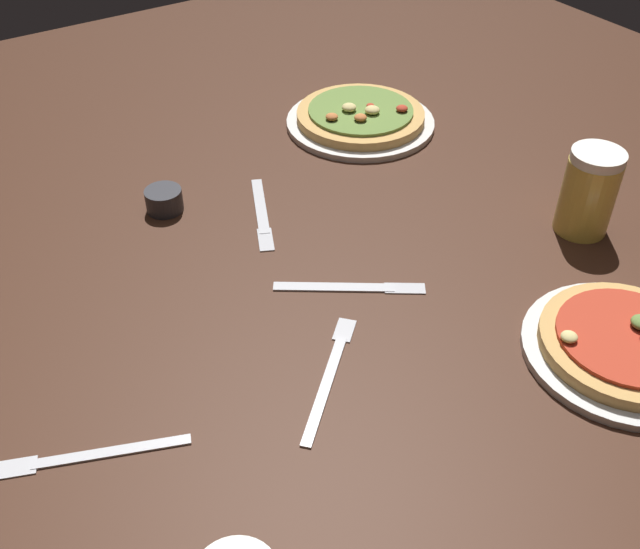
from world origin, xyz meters
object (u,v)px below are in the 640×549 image
(pizza_plate_near, at_px, (625,345))
(knife_spare, at_px, (262,213))
(pizza_plate_far, at_px, (360,118))
(ramekin_sauce, at_px, (164,200))
(fork_spare, at_px, (90,455))
(knife_right, at_px, (350,287))
(beer_mug_amber, at_px, (588,191))
(fork_left, at_px, (330,373))

(pizza_plate_near, relative_size, knife_spare, 1.36)
(pizza_plate_far, height_order, ramekin_sauce, pizza_plate_far)
(pizza_plate_far, height_order, fork_spare, pizza_plate_far)
(knife_right, distance_m, fork_spare, 0.43)
(ramekin_sauce, height_order, fork_spare, ramekin_sauce)
(ramekin_sauce, height_order, knife_right, ramekin_sauce)
(pizza_plate_near, height_order, beer_mug_amber, beer_mug_amber)
(beer_mug_amber, relative_size, fork_spare, 0.67)
(pizza_plate_near, distance_m, ramekin_sauce, 0.75)
(knife_right, relative_size, fork_spare, 0.93)
(pizza_plate_far, bearing_deg, knife_spare, -153.25)
(pizza_plate_far, relative_size, beer_mug_amber, 2.07)
(fork_left, height_order, knife_right, same)
(pizza_plate_near, distance_m, knife_spare, 0.60)
(pizza_plate_far, distance_m, fork_left, 0.68)
(pizza_plate_far, relative_size, ramekin_sauce, 4.73)
(pizza_plate_near, bearing_deg, pizza_plate_far, 83.70)
(fork_left, xyz_separation_m, knife_spare, (0.11, 0.36, 0.00))
(fork_left, distance_m, knife_right, 0.18)
(ramekin_sauce, relative_size, fork_left, 0.34)
(pizza_plate_far, height_order, beer_mug_amber, beer_mug_amber)
(knife_right, bearing_deg, knife_spare, 93.68)
(ramekin_sauce, relative_size, fork_spare, 0.29)
(ramekin_sauce, height_order, fork_left, ramekin_sauce)
(knife_right, xyz_separation_m, fork_spare, (-0.43, -0.08, 0.00))
(ramekin_sauce, distance_m, knife_spare, 0.17)
(fork_left, bearing_deg, pizza_plate_near, -27.82)
(pizza_plate_near, height_order, fork_spare, pizza_plate_near)
(pizza_plate_near, xyz_separation_m, pizza_plate_far, (0.08, 0.71, 0.00))
(pizza_plate_near, distance_m, beer_mug_amber, 0.29)
(fork_left, height_order, knife_spare, same)
(fork_left, relative_size, fork_spare, 0.85)
(beer_mug_amber, distance_m, fork_left, 0.53)
(pizza_plate_near, relative_size, ramekin_sauce, 4.30)
(knife_right, bearing_deg, fork_left, -134.03)
(beer_mug_amber, xyz_separation_m, knife_right, (-0.40, 0.08, -0.07))
(fork_spare, bearing_deg, pizza_plate_near, -19.52)
(knife_spare, bearing_deg, fork_spare, -142.48)
(pizza_plate_far, xyz_separation_m, beer_mug_amber, (0.10, -0.48, 0.05))
(knife_right, xyz_separation_m, knife_spare, (-0.02, 0.24, 0.00))
(pizza_plate_far, height_order, knife_right, pizza_plate_far)
(beer_mug_amber, height_order, fork_left, beer_mug_amber)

